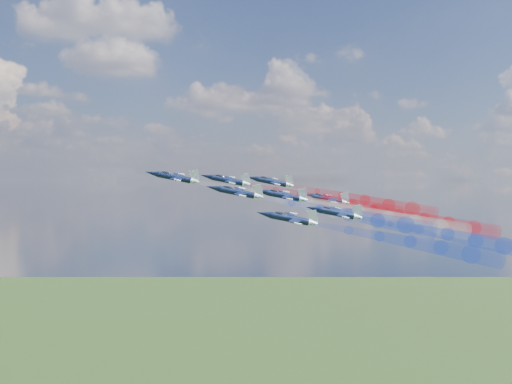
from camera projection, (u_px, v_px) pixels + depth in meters
name	position (u px, v px, depth m)	size (l,w,h in m)	color
jet_lead	(175.00, 178.00, 152.87)	(10.71, 13.39, 3.57)	black
trail_lead	(281.00, 198.00, 154.47)	(4.46, 40.36, 4.46)	white
jet_inner_left	(237.00, 192.00, 143.97)	(10.71, 13.39, 3.57)	black
trail_inner_left	(349.00, 214.00, 145.57)	(4.46, 40.36, 4.46)	blue
jet_inner_right	(228.00, 180.00, 163.57)	(10.71, 13.39, 3.57)	black
trail_inner_right	(326.00, 200.00, 165.17)	(4.46, 40.36, 4.46)	red
jet_outer_left	(290.00, 219.00, 133.14)	(10.71, 13.39, 3.57)	black
trail_outer_left	(410.00, 242.00, 134.73)	(4.46, 40.36, 4.46)	blue
jet_center_third	(283.00, 196.00, 152.68)	(10.71, 13.39, 3.57)	black
trail_center_third	(388.00, 216.00, 154.28)	(4.46, 40.36, 4.46)	white
jet_outer_right	(272.00, 182.00, 172.70)	(10.71, 13.39, 3.57)	black
trail_outer_right	(365.00, 200.00, 174.30)	(4.46, 40.36, 4.46)	red
jet_rear_left	(337.00, 213.00, 144.26)	(10.71, 13.39, 3.57)	black
trail_rear_left	(447.00, 235.00, 145.85)	(4.46, 40.36, 4.46)	blue
jet_rear_right	(327.00, 199.00, 164.67)	(10.71, 13.39, 3.57)	black
trail_rear_right	(424.00, 218.00, 166.26)	(4.46, 40.36, 4.46)	red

